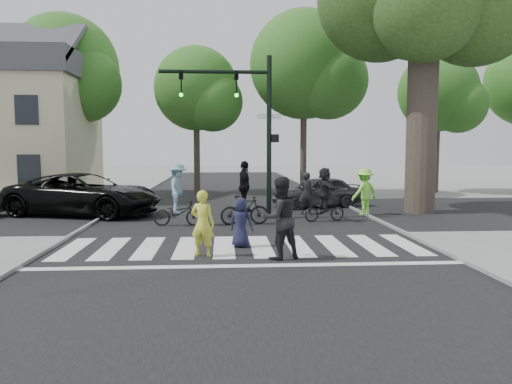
# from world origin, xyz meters

# --- Properties ---
(ground) EXTENTS (120.00, 120.00, 0.00)m
(ground) POSITION_xyz_m (0.00, 0.00, 0.00)
(ground) COLOR gray
(ground) RESTS_ON ground
(road_stem) EXTENTS (10.00, 70.00, 0.01)m
(road_stem) POSITION_xyz_m (0.00, 5.00, 0.01)
(road_stem) COLOR black
(road_stem) RESTS_ON ground
(road_cross) EXTENTS (70.00, 10.00, 0.01)m
(road_cross) POSITION_xyz_m (0.00, 8.00, 0.01)
(road_cross) COLOR black
(road_cross) RESTS_ON ground
(curb_left) EXTENTS (0.10, 70.00, 0.10)m
(curb_left) POSITION_xyz_m (-5.05, 5.00, 0.05)
(curb_left) COLOR gray
(curb_left) RESTS_ON ground
(curb_right) EXTENTS (0.10, 70.00, 0.10)m
(curb_right) POSITION_xyz_m (5.05, 5.00, 0.05)
(curb_right) COLOR gray
(curb_right) RESTS_ON ground
(crosswalk) EXTENTS (10.00, 3.85, 0.01)m
(crosswalk) POSITION_xyz_m (0.00, 0.66, 0.01)
(crosswalk) COLOR silver
(crosswalk) RESTS_ON ground
(traffic_signal) EXTENTS (4.45, 0.29, 6.00)m
(traffic_signal) POSITION_xyz_m (0.35, 6.20, 3.90)
(traffic_signal) COLOR black
(traffic_signal) RESTS_ON ground
(bg_tree_1) EXTENTS (6.09, 5.80, 9.80)m
(bg_tree_1) POSITION_xyz_m (-8.70, 15.48, 6.65)
(bg_tree_1) COLOR brown
(bg_tree_1) RESTS_ON ground
(bg_tree_2) EXTENTS (5.04, 4.80, 8.40)m
(bg_tree_2) POSITION_xyz_m (-1.76, 16.62, 5.78)
(bg_tree_2) COLOR brown
(bg_tree_2) RESTS_ON ground
(bg_tree_3) EXTENTS (6.30, 6.00, 10.20)m
(bg_tree_3) POSITION_xyz_m (4.31, 15.27, 6.94)
(bg_tree_3) COLOR brown
(bg_tree_3) RESTS_ON ground
(bg_tree_4) EXTENTS (4.83, 4.60, 8.15)m
(bg_tree_4) POSITION_xyz_m (12.23, 16.12, 5.64)
(bg_tree_4) COLOR brown
(bg_tree_4) RESTS_ON ground
(house) EXTENTS (8.40, 8.10, 8.82)m
(house) POSITION_xyz_m (-11.49, 13.98, 3.80)
(house) COLOR beige
(house) RESTS_ON ground
(pedestrian_woman) EXTENTS (0.69, 0.57, 1.64)m
(pedestrian_woman) POSITION_xyz_m (-1.02, -0.13, 0.82)
(pedestrian_woman) COLOR yellow
(pedestrian_woman) RESTS_ON ground
(pedestrian_child) EXTENTS (0.77, 0.66, 1.33)m
(pedestrian_child) POSITION_xyz_m (-0.04, 0.95, 0.67)
(pedestrian_child) COLOR #181A35
(pedestrian_child) RESTS_ON ground
(pedestrian_adult) EXTENTS (1.18, 1.06, 1.98)m
(pedestrian_adult) POSITION_xyz_m (0.83, -0.53, 0.99)
(pedestrian_adult) COLOR black
(pedestrian_adult) RESTS_ON ground
(cyclist_left) EXTENTS (1.73, 1.15, 2.14)m
(cyclist_left) POSITION_xyz_m (-2.04, 4.68, 0.93)
(cyclist_left) COLOR black
(cyclist_left) RESTS_ON ground
(cyclist_mid) EXTENTS (1.73, 1.07, 2.20)m
(cyclist_mid) POSITION_xyz_m (0.23, 4.82, 0.91)
(cyclist_mid) COLOR black
(cyclist_mid) RESTS_ON ground
(cyclist_right) EXTENTS (1.62, 1.50, 1.95)m
(cyclist_right) POSITION_xyz_m (3.14, 5.41, 0.87)
(cyclist_right) COLOR black
(cyclist_right) RESTS_ON ground
(car_suv) EXTENTS (6.52, 4.38, 1.66)m
(car_suv) POSITION_xyz_m (-5.94, 7.58, 0.83)
(car_suv) COLOR black
(car_suv) RESTS_ON ground
(car_grey) EXTENTS (4.33, 2.63, 1.38)m
(car_grey) POSITION_xyz_m (3.67, 9.61, 0.69)
(car_grey) COLOR #38393D
(car_grey) RESTS_ON ground
(bystander_hivis) EXTENTS (1.37, 1.15, 1.84)m
(bystander_hivis) POSITION_xyz_m (5.05, 6.95, 0.92)
(bystander_hivis) COLOR #88FF46
(bystander_hivis) RESTS_ON ground
(bystander_dark) EXTENTS (0.64, 0.44, 1.69)m
(bystander_dark) POSITION_xyz_m (2.77, 7.27, 0.85)
(bystander_dark) COLOR black
(bystander_dark) RESTS_ON ground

